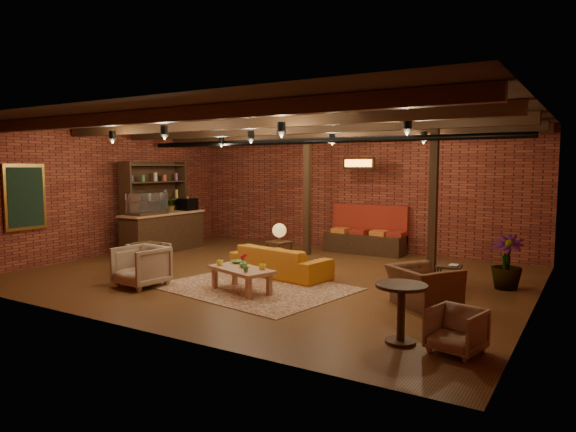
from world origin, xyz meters
The scene contains 29 objects.
floor centered at (0.00, 0.00, 0.00)m, with size 10.00×10.00×0.00m, color #412310.
ceiling centered at (0.00, 0.00, 3.20)m, with size 10.00×8.00×0.02m, color black.
wall_back centered at (0.00, 4.00, 1.60)m, with size 10.00×0.02×3.20m, color maroon.
wall_front centered at (0.00, -4.00, 1.60)m, with size 10.00×0.02×3.20m, color maroon.
wall_left centered at (-5.00, 0.00, 1.60)m, with size 0.02×8.00×3.20m, color maroon.
wall_right centered at (5.00, 0.00, 1.60)m, with size 0.02×8.00×3.20m, color maroon.
ceiling_beams centered at (0.00, 0.00, 3.08)m, with size 9.80×6.40×0.22m, color black, non-canonical shape.
ceiling_pipe centered at (0.00, 1.60, 2.85)m, with size 0.12×0.12×9.60m, color black.
post_left centered at (-0.60, 2.60, 1.60)m, with size 0.16×0.16×3.20m, color black.
post_right centered at (2.80, 2.00, 1.60)m, with size 0.16×0.16×3.20m, color black.
service_counter centered at (-4.10, 1.00, 0.80)m, with size 0.80×2.50×1.60m, color black, non-canonical shape.
plant_counter centered at (-4.00, 1.20, 1.22)m, with size 0.35×0.39×0.30m, color #337F33.
shelving_hutch centered at (-4.50, 1.10, 1.20)m, with size 0.52×2.00×2.40m, color black, non-canonical shape.
chalkboard_menu centered at (-4.93, -2.30, 1.60)m, with size 0.08×0.96×1.46m, color black.
banquette centered at (0.60, 3.55, 0.50)m, with size 2.10×0.70×1.00m, color maroon, non-canonical shape.
service_sign centered at (0.60, 3.10, 2.35)m, with size 0.86×0.06×0.30m, color orange.
ceiling_spotlights centered at (0.00, 0.00, 2.86)m, with size 6.40×4.40×0.28m, color black, non-canonical shape.
rug centered at (0.37, -1.12, 0.01)m, with size 3.34×2.55×0.01m, color maroon.
sofa centered at (0.23, -0.02, 0.32)m, with size 2.17×0.85×0.63m, color #B56619.
coffee_table centered at (0.33, -1.49, 0.39)m, with size 1.42×1.00×0.69m.
side_table_lamp centered at (-0.31, 0.81, 0.76)m, with size 0.56×0.56×0.99m.
round_table_left centered at (-2.19, -1.40, 0.46)m, with size 0.65×0.65×0.68m.
armchair_a centered at (-2.39, -1.14, 0.35)m, with size 0.68×0.64×0.70m, color #C6B399.
armchair_b centered at (-1.54, -2.14, 0.42)m, with size 0.82×0.77×0.85m, color #C6B399.
armchair_right centered at (3.45, -0.74, 0.44)m, with size 1.01×0.66×0.88m, color brown.
side_table_book centered at (3.54, 0.50, 0.45)m, with size 0.48×0.48×0.50m.
round_table_right centered at (3.71, -2.61, 0.52)m, with size 0.66×0.66×0.78m.
armchair_far centered at (4.40, -2.58, 0.31)m, with size 0.60×0.56×0.61m, color #C6B399.
plant_tall centered at (4.40, 1.24, 1.51)m, with size 1.69×1.69×3.02m, color #4C7F4C.
Camera 1 is at (5.83, -8.86, 2.28)m, focal length 32.00 mm.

